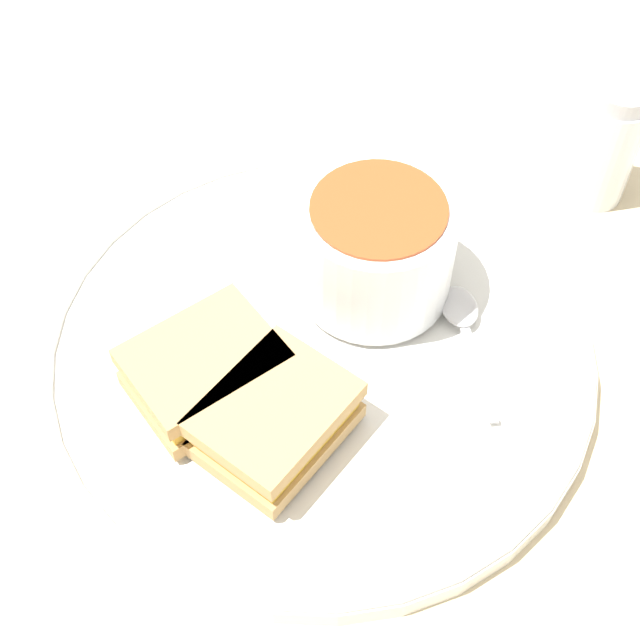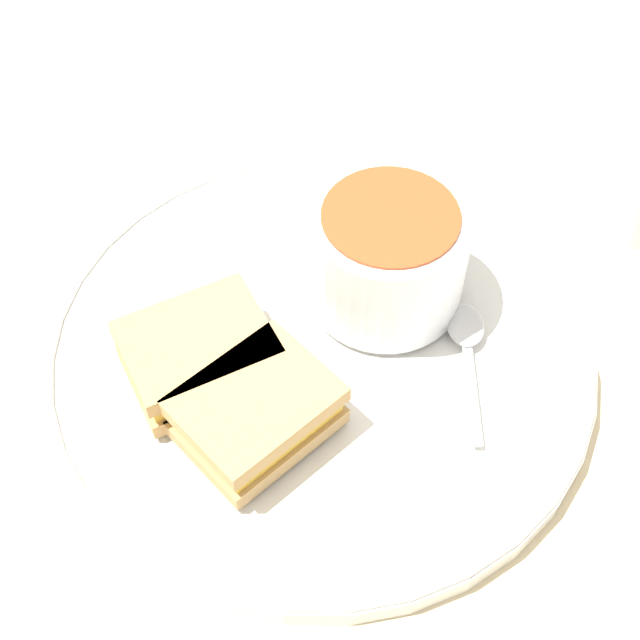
% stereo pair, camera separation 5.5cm
% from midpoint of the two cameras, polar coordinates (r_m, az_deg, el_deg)
% --- Properties ---
extents(ground_plane, '(2.40, 2.40, 0.00)m').
position_cam_midpoint_polar(ground_plane, '(0.58, 2.69, -2.64)').
color(ground_plane, beige).
extents(plate, '(0.35, 0.35, 0.02)m').
position_cam_midpoint_polar(plate, '(0.57, 2.73, -2.03)').
color(plate, white).
rests_on(plate, ground_plane).
extents(soup_bowl, '(0.10, 0.10, 0.07)m').
position_cam_midpoint_polar(soup_bowl, '(0.56, 7.12, 3.95)').
color(soup_bowl, white).
rests_on(soup_bowl, plate).
extents(spoon, '(0.04, 0.10, 0.01)m').
position_cam_midpoint_polar(spoon, '(0.57, 12.06, -1.09)').
color(spoon, silver).
rests_on(spoon, plate).
extents(sandwich_half_near, '(0.11, 0.11, 0.03)m').
position_cam_midpoint_polar(sandwich_half_near, '(0.54, -4.92, -2.34)').
color(sandwich_half_near, tan).
rests_on(sandwich_half_near, plate).
extents(sandwich_half_far, '(0.10, 0.11, 0.03)m').
position_cam_midpoint_polar(sandwich_half_far, '(0.51, -1.06, -6.08)').
color(sandwich_half_far, tan).
rests_on(sandwich_half_far, plate).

